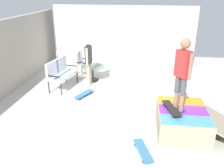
{
  "coord_description": "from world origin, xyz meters",
  "views": [
    {
      "loc": [
        -6.28,
        -0.63,
        3.31
      ],
      "look_at": [
        -0.0,
        0.37,
        0.7
      ],
      "focal_mm": 37.75,
      "sensor_mm": 36.0,
      "label": 1
    }
  ],
  "objects_px": {
    "person_skater": "(182,70)",
    "skateboard_spare": "(143,150)",
    "skate_ramp": "(183,121)",
    "skateboard_by_bench": "(84,94)",
    "patio_table": "(93,70)",
    "patio_bench": "(60,71)",
    "person_watching": "(89,59)",
    "skateboard_on_ramp": "(171,108)",
    "patio_chair_near_house": "(82,61)"
  },
  "relations": [
    {
      "from": "patio_bench",
      "to": "person_watching",
      "type": "relative_size",
      "value": 0.77
    },
    {
      "from": "patio_table",
      "to": "person_watching",
      "type": "xyz_separation_m",
      "value": [
        -0.59,
        -0.01,
        0.61
      ]
    },
    {
      "from": "skate_ramp",
      "to": "skateboard_spare",
      "type": "distance_m",
      "value": 1.4
    },
    {
      "from": "skate_ramp",
      "to": "skateboard_spare",
      "type": "relative_size",
      "value": 2.44
    },
    {
      "from": "patio_bench",
      "to": "skateboard_spare",
      "type": "height_order",
      "value": "patio_bench"
    },
    {
      "from": "patio_bench",
      "to": "person_skater",
      "type": "distance_m",
      "value": 4.52
    },
    {
      "from": "patio_chair_near_house",
      "to": "person_watching",
      "type": "relative_size",
      "value": 0.59
    },
    {
      "from": "skateboard_spare",
      "to": "skateboard_on_ramp",
      "type": "distance_m",
      "value": 1.24
    },
    {
      "from": "person_watching",
      "to": "skateboard_by_bench",
      "type": "relative_size",
      "value": 2.13
    },
    {
      "from": "patio_bench",
      "to": "person_watching",
      "type": "distance_m",
      "value": 1.08
    },
    {
      "from": "skate_ramp",
      "to": "person_skater",
      "type": "height_order",
      "value": "person_skater"
    },
    {
      "from": "person_watching",
      "to": "skateboard_spare",
      "type": "relative_size",
      "value": 2.11
    },
    {
      "from": "patio_table",
      "to": "person_skater",
      "type": "distance_m",
      "value": 4.38
    },
    {
      "from": "patio_chair_near_house",
      "to": "skateboard_spare",
      "type": "xyz_separation_m",
      "value": [
        -4.47,
        -2.58,
        -0.53
      ]
    },
    {
      "from": "patio_bench",
      "to": "skateboard_spare",
      "type": "xyz_separation_m",
      "value": [
        -3.22,
        -3.02,
        -0.53
      ]
    },
    {
      "from": "patio_table",
      "to": "person_skater",
      "type": "relative_size",
      "value": 0.52
    },
    {
      "from": "patio_chair_near_house",
      "to": "person_skater",
      "type": "height_order",
      "value": "person_skater"
    },
    {
      "from": "patio_chair_near_house",
      "to": "person_watching",
      "type": "bearing_deg",
      "value": -151.66
    },
    {
      "from": "skateboard_spare",
      "to": "skate_ramp",
      "type": "bearing_deg",
      "value": -42.35
    },
    {
      "from": "person_watching",
      "to": "skateboard_spare",
      "type": "xyz_separation_m",
      "value": [
        -3.48,
        -2.05,
        -0.93
      ]
    },
    {
      "from": "person_skater",
      "to": "skateboard_spare",
      "type": "relative_size",
      "value": 2.12
    },
    {
      "from": "person_watching",
      "to": "person_skater",
      "type": "relative_size",
      "value": 1.0
    },
    {
      "from": "patio_chair_near_house",
      "to": "skateboard_by_bench",
      "type": "relative_size",
      "value": 1.26
    },
    {
      "from": "patio_table",
      "to": "skateboard_on_ramp",
      "type": "distance_m",
      "value": 4.15
    },
    {
      "from": "patio_bench",
      "to": "skateboard_on_ramp",
      "type": "xyz_separation_m",
      "value": [
        -2.32,
        -3.62,
        0.07
      ]
    },
    {
      "from": "patio_table",
      "to": "skateboard_spare",
      "type": "bearing_deg",
      "value": -153.22
    },
    {
      "from": "patio_bench",
      "to": "patio_chair_near_house",
      "type": "relative_size",
      "value": 1.3
    },
    {
      "from": "patio_table",
      "to": "person_watching",
      "type": "bearing_deg",
      "value": -179.2
    },
    {
      "from": "patio_bench",
      "to": "skateboard_on_ramp",
      "type": "height_order",
      "value": "patio_bench"
    },
    {
      "from": "skate_ramp",
      "to": "patio_bench",
      "type": "distance_m",
      "value": 4.53
    },
    {
      "from": "person_skater",
      "to": "person_watching",
      "type": "bearing_deg",
      "value": 47.82
    },
    {
      "from": "skateboard_by_bench",
      "to": "skateboard_spare",
      "type": "height_order",
      "value": "same"
    },
    {
      "from": "skateboard_by_bench",
      "to": "skateboard_spare",
      "type": "relative_size",
      "value": 0.99
    },
    {
      "from": "person_watching",
      "to": "person_skater",
      "type": "xyz_separation_m",
      "value": [
        -2.54,
        -2.81,
        0.6
      ]
    },
    {
      "from": "patio_bench",
      "to": "person_skater",
      "type": "relative_size",
      "value": 0.76
    },
    {
      "from": "patio_bench",
      "to": "skateboard_by_bench",
      "type": "distance_m",
      "value": 1.3
    },
    {
      "from": "patio_table",
      "to": "skate_ramp",
      "type": "bearing_deg",
      "value": -135.55
    },
    {
      "from": "patio_chair_near_house",
      "to": "patio_table",
      "type": "xyz_separation_m",
      "value": [
        -0.4,
        -0.53,
        -0.21
      ]
    },
    {
      "from": "patio_table",
      "to": "skateboard_spare",
      "type": "relative_size",
      "value": 1.1
    },
    {
      "from": "skateboard_on_ramp",
      "to": "person_watching",
      "type": "bearing_deg",
      "value": 45.73
    },
    {
      "from": "person_skater",
      "to": "skateboard_spare",
      "type": "distance_m",
      "value": 1.95
    },
    {
      "from": "patio_table",
      "to": "person_watching",
      "type": "height_order",
      "value": "person_watching"
    },
    {
      "from": "patio_table",
      "to": "person_skater",
      "type": "height_order",
      "value": "person_skater"
    },
    {
      "from": "skateboard_on_ramp",
      "to": "patio_table",
      "type": "bearing_deg",
      "value": 39.99
    },
    {
      "from": "patio_chair_near_house",
      "to": "skateboard_spare",
      "type": "height_order",
      "value": "patio_chair_near_house"
    },
    {
      "from": "skateboard_on_ramp",
      "to": "patio_bench",
      "type": "bearing_deg",
      "value": 57.33
    },
    {
      "from": "patio_table",
      "to": "skateboard_by_bench",
      "type": "bearing_deg",
      "value": -178.11
    },
    {
      "from": "skate_ramp",
      "to": "person_watching",
      "type": "distance_m",
      "value": 3.93
    },
    {
      "from": "person_skater",
      "to": "patio_bench",
      "type": "bearing_deg",
      "value": 58.88
    },
    {
      "from": "patio_bench",
      "to": "patio_chair_near_house",
      "type": "bearing_deg",
      "value": -19.24
    }
  ]
}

